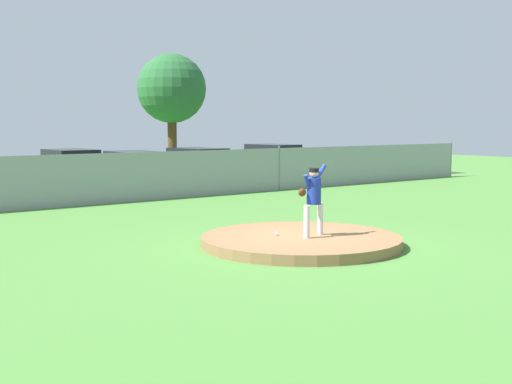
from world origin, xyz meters
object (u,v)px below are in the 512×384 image
object	(u,v)px
parked_car_champagne	(273,162)
parked_car_charcoal	(71,172)
pitcher_youth	(313,195)
parked_car_red	(198,167)
baseball	(277,234)
traffic_cone_orange	(248,176)
parked_car_teal	(135,170)

from	to	relation	value
parked_car_champagne	parked_car_charcoal	world-z (taller)	parked_car_charcoal
pitcher_youth	parked_car_red	distance (m)	15.97
parked_car_champagne	baseball	bearing A→B (deg)	-128.94
pitcher_youth	parked_car_champagne	size ratio (longest dim) A/B	0.33
pitcher_youth	traffic_cone_orange	xyz separation A→B (m)	(8.99, 14.31, -0.90)
parked_car_teal	parked_car_champagne	bearing A→B (deg)	5.56
pitcher_youth	parked_car_teal	bearing A→B (deg)	77.78
parked_car_charcoal	parked_car_red	world-z (taller)	parked_car_charcoal
pitcher_youth	traffic_cone_orange	bearing A→B (deg)	57.87
parked_car_red	pitcher_youth	bearing A→B (deg)	-113.64
baseball	parked_car_teal	size ratio (longest dim) A/B	0.02
parked_car_champagne	parked_car_teal	world-z (taller)	parked_car_champagne
parked_car_teal	parked_car_charcoal	distance (m)	2.72
parked_car_charcoal	parked_car_red	bearing A→B (deg)	0.66
baseball	parked_car_red	size ratio (longest dim) A/B	0.02
parked_car_charcoal	parked_car_red	distance (m)	6.00
parked_car_red	parked_car_charcoal	bearing A→B (deg)	-179.34
pitcher_youth	parked_car_teal	xyz separation A→B (m)	(3.12, 14.42, -0.40)
pitcher_youth	parked_car_champagne	xyz separation A→B (m)	(11.25, 15.21, -0.35)
parked_car_champagne	parked_car_red	size ratio (longest dim) A/B	1.02
baseball	parked_car_teal	bearing A→B (deg)	75.10
parked_car_charcoal	traffic_cone_orange	size ratio (longest dim) A/B	7.33
parked_car_teal	parked_car_charcoal	bearing A→B (deg)	177.00
pitcher_youth	baseball	bearing A→B (deg)	133.14
parked_car_teal	parked_car_charcoal	xyz separation A→B (m)	(-2.72, 0.14, 0.05)
parked_car_charcoal	baseball	bearing A→B (deg)	-93.92
parked_car_champagne	parked_car_red	world-z (taller)	parked_car_champagne
baseball	parked_car_charcoal	world-z (taller)	parked_car_charcoal
parked_car_champagne	pitcher_youth	bearing A→B (deg)	-126.50
parked_car_teal	parked_car_charcoal	size ratio (longest dim) A/B	1.17
baseball	parked_car_red	bearing A→B (deg)	63.62
pitcher_youth	parked_car_charcoal	xyz separation A→B (m)	(0.40, 14.56, -0.35)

